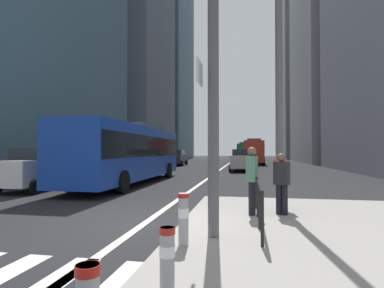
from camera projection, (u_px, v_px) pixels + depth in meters
The scene contains 22 objects.
ground_plane at pixel (218, 171), 27.16m from camera, with size 160.00×160.00×0.00m, color black.
lane_centre_line at pixel (226, 166), 36.99m from camera, with size 0.20×80.00×0.01m, color beige.
office_tower_left_mid at pixel (131, 25), 49.38m from camera, with size 10.87×16.24×44.69m, color slate.
office_tower_left_far at pixel (164, 43), 69.27m from camera, with size 10.66×17.60×52.63m, color slate.
office_tower_right_mid at pixel (339, 8), 48.24m from camera, with size 12.57×20.30×48.88m, color #9E9EA3.
office_tower_right_far at pixel (308, 45), 72.35m from camera, with size 13.41×22.95×54.03m, color #9E9EA3.
city_bus_blue_oncoming at pixel (130, 151), 16.98m from camera, with size 2.73×12.04×3.40m.
sedan_white_oncoming at pixel (39, 169), 14.24m from camera, with size 2.10×4.33×1.94m.
city_bus_red_receding at pixel (254, 151), 42.26m from camera, with size 2.87×10.80×3.40m.
city_bus_red_distant at pixel (245, 151), 59.49m from camera, with size 2.93×11.13×3.40m.
car_oncoming_mid at pixel (177, 157), 41.61m from camera, with size 2.10×4.42×1.94m.
car_receding_near at pixel (242, 160), 27.00m from camera, with size 2.12×4.57×1.94m.
car_receding_far at pixel (245, 159), 30.45m from camera, with size 2.09×4.60×1.94m.
car_oncoming_far at pixel (177, 157), 37.32m from camera, with size 2.11×4.48×1.94m.
traffic_signal_gantry at pixel (115, 42), 6.39m from camera, with size 6.20×0.65×6.00m.
street_lamp_post at pixel (279, 33), 8.86m from camera, with size 5.50×0.32×8.00m.
bollard_left at pixel (167, 255), 3.68m from camera, with size 0.20×0.20×0.75m.
bollard_right at pixel (183, 216), 5.41m from camera, with size 0.20×0.20×0.92m.
pedestrian_railing at pixel (258, 192), 7.11m from camera, with size 0.06×3.70×0.98m.
pedestrian_waiting at pixel (252, 177), 8.01m from camera, with size 0.32×0.43×1.78m.
pedestrian_walking at pixel (282, 181), 8.00m from camera, with size 0.44×0.37×1.61m.
pedestrian_far at pixel (281, 178), 8.73m from camera, with size 0.43×0.44×1.63m.
Camera 1 is at (2.54, -7.19, 1.84)m, focal length 28.43 mm.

